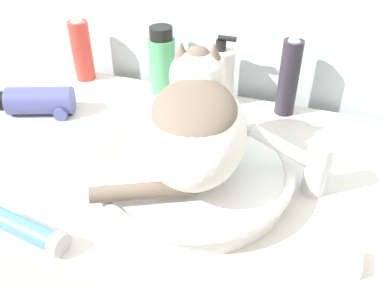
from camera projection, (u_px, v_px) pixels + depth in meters
name	position (u px, v px, depth m)	size (l,w,h in m)	color
sink_basin	(194.00, 172.00, 0.77)	(0.38, 0.38, 0.05)	silver
cat	(194.00, 118.00, 0.72)	(0.26, 0.33, 0.19)	silver
faucet	(308.00, 163.00, 0.73)	(0.15, 0.07, 0.14)	silver
soap_pump_bottle	(220.00, 76.00, 1.01)	(0.07, 0.07, 0.18)	silver
mouthwash_bottle	(162.00, 62.00, 1.04)	(0.07, 0.07, 0.18)	#4CA366
spray_bottle_trigger	(82.00, 49.00, 1.11)	(0.05, 0.05, 0.19)	#DB3D33
hairspray_can_black	(289.00, 77.00, 0.95)	(0.05, 0.05, 0.21)	#28232D
cream_tube	(29.00, 231.00, 0.66)	(0.15, 0.06, 0.04)	#4C7FB2
hair_dryer	(41.00, 101.00, 0.98)	(0.18, 0.12, 0.07)	#474C8C
soap_bar	(335.00, 258.00, 0.63)	(0.08, 0.04, 0.02)	beige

